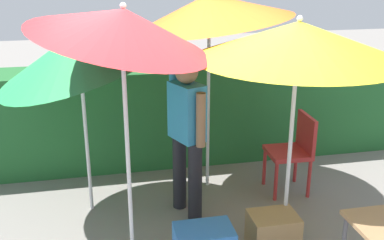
{
  "coord_description": "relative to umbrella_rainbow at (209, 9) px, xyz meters",
  "views": [
    {
      "loc": [
        -0.8,
        -3.54,
        2.49
      ],
      "look_at": [
        0.0,
        0.3,
        1.1
      ],
      "focal_mm": 42.78,
      "sensor_mm": 36.0,
      "label": 1
    }
  ],
  "objects": [
    {
      "name": "person_vendor",
      "position": [
        -0.34,
        -0.53,
        -1.06
      ],
      "size": [
        0.34,
        0.54,
        1.88
      ],
      "color": "black",
      "rests_on": "ground_plane"
    },
    {
      "name": "chair_plastic",
      "position": [
        0.91,
        -0.3,
        -1.49
      ],
      "size": [
        0.45,
        0.45,
        0.89
      ],
      "color": "#B72D2D",
      "rests_on": "ground_plane"
    },
    {
      "name": "hedge_row",
      "position": [
        -0.34,
        0.86,
        -1.38
      ],
      "size": [
        8.0,
        0.7,
        1.23
      ],
      "primitive_type": "cube",
      "color": "#23602D",
      "rests_on": "ground_plane"
    },
    {
      "name": "umbrella_navy",
      "position": [
        -1.3,
        -0.3,
        -0.29
      ],
      "size": [
        1.75,
        1.72,
        2.15
      ],
      "color": "silver",
      "rests_on": "ground_plane"
    },
    {
      "name": "crate_cardboard",
      "position": [
        0.28,
        -1.34,
        -1.82
      ],
      "size": [
        0.42,
        0.32,
        0.36
      ],
      "primitive_type": "cube",
      "color": "#9E7A4C",
      "rests_on": "ground_plane"
    },
    {
      "name": "umbrella_rainbow",
      "position": [
        0.0,
        0.0,
        0.0
      ],
      "size": [
        1.74,
        1.71,
        2.29
      ],
      "color": "silver",
      "rests_on": "ground_plane"
    },
    {
      "name": "umbrella_orange",
      "position": [
        -0.94,
        -1.08,
        0.01
      ],
      "size": [
        1.48,
        1.45,
        2.34
      ],
      "color": "silver",
      "rests_on": "ground_plane"
    },
    {
      "name": "umbrella_yellow",
      "position": [
        0.44,
        -1.19,
        -0.13
      ],
      "size": [
        1.73,
        1.73,
        2.06
      ],
      "color": "silver",
      "rests_on": "ground_plane"
    }
  ]
}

